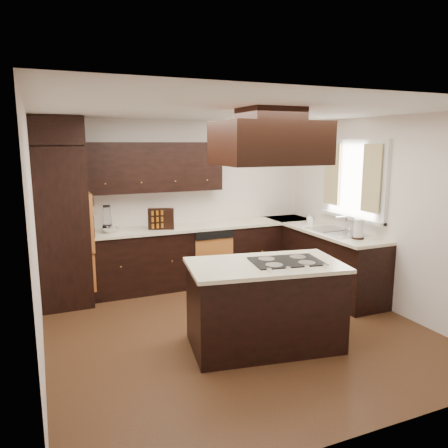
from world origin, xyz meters
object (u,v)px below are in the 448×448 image
(oven_column, at_px, (62,227))
(spice_rack, at_px, (161,219))
(island, at_px, (264,307))
(range_hood, at_px, (270,143))

(oven_column, distance_m, spice_rack, 1.36)
(oven_column, xyz_separation_m, spice_rack, (1.36, 0.00, 0.01))
(island, xyz_separation_m, spice_rack, (-0.52, 2.20, 0.63))
(oven_column, relative_size, island, 1.37)
(island, bearing_deg, range_hood, -82.23)
(oven_column, xyz_separation_m, range_hood, (1.88, -2.25, 1.10))
(oven_column, xyz_separation_m, island, (1.88, -2.20, -0.62))
(spice_rack, bearing_deg, island, -55.73)
(oven_column, bearing_deg, range_hood, -50.26)
(spice_rack, bearing_deg, oven_column, -158.90)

